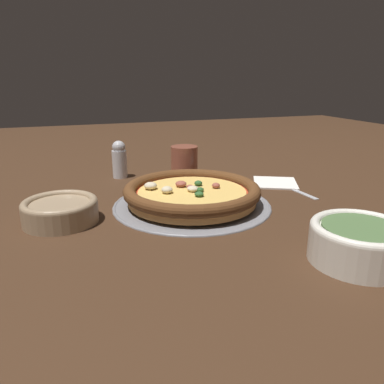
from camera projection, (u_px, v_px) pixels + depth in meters
The scene contains 9 objects.
ground_plane at pixel (192, 205), 0.81m from camera, with size 3.00×3.00×0.00m, color #3D2616.
pizza_tray at pixel (192, 204), 0.80m from camera, with size 0.34×0.34×0.01m.
pizza at pixel (192, 193), 0.80m from camera, with size 0.29×0.29×0.04m.
bowl_near at pixel (60, 210), 0.71m from camera, with size 0.14×0.14×0.05m.
bowl_far at pixel (360, 241), 0.55m from camera, with size 0.15×0.15×0.06m.
drinking_cup at pixel (184, 161), 1.04m from camera, with size 0.07×0.07×0.08m.
napkin at pixel (275, 182), 0.97m from camera, with size 0.15×0.15×0.01m.
fork at pixel (289, 187), 0.93m from camera, with size 0.18×0.03×0.00m.
pepper_shaker at pixel (119, 159), 1.01m from camera, with size 0.04×0.04×0.10m.
Camera 1 is at (0.72, -0.25, 0.27)m, focal length 35.00 mm.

